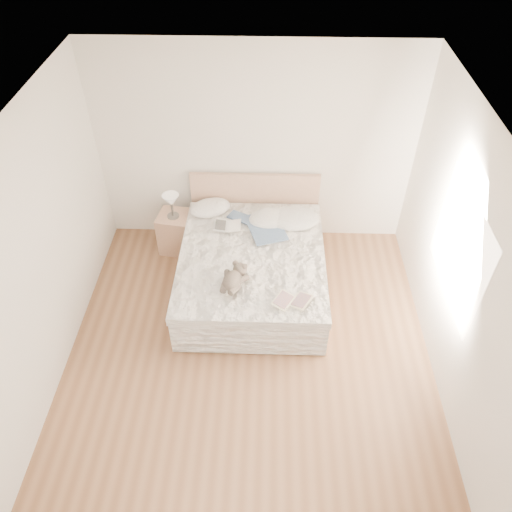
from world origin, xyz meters
The scene contains 16 objects.
floor centered at (0.00, 0.00, 0.00)m, with size 4.00×4.50×0.00m, color brown.
ceiling centered at (0.00, 0.00, 2.70)m, with size 4.00×4.50×0.00m, color silver.
wall_back centered at (0.00, 2.25, 1.35)m, with size 4.00×0.02×2.70m, color silver.
wall_left centered at (-2.00, 0.00, 1.35)m, with size 0.02×4.50×2.70m, color silver.
wall_right centered at (2.00, 0.00, 1.35)m, with size 0.02×4.50×2.70m, color silver.
window centered at (1.99, 0.30, 1.45)m, with size 0.02×1.30×1.10m, color white.
bed centered at (0.00, 1.19, 0.31)m, with size 1.72×2.14×1.00m.
nightstand centered at (-1.03, 1.86, 0.28)m, with size 0.45×0.40×0.56m, color tan.
table_lamp centered at (-1.05, 1.84, 0.80)m, with size 0.22×0.22×0.34m.
pillow_left centered at (-0.58, 1.94, 0.64)m, with size 0.53×0.37×0.16m, color white.
pillow_middle centered at (0.23, 1.74, 0.64)m, with size 0.58×0.41×0.17m, color white.
pillow_right centered at (0.50, 1.75, 0.64)m, with size 0.66×0.47×0.20m, color silver.
blouse centered at (0.15, 1.57, 0.63)m, with size 0.64×0.69×0.03m, color #3A5274, non-canonical shape.
photo_book centered at (-0.33, 1.58, 0.63)m, with size 0.35×0.24×0.03m, color white.
childrens_book centered at (0.46, 0.34, 0.63)m, with size 0.38×0.26×0.02m, color beige.
teddy_bear centered at (-0.20, 0.54, 0.65)m, with size 0.26×0.37×0.19m, color brown, non-canonical shape.
Camera 1 is at (0.18, -3.25, 4.57)m, focal length 35.00 mm.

